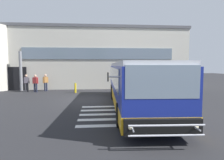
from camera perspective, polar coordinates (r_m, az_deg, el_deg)
ground_plane at (r=13.76m, az=-7.73°, el=-6.16°), size 80.00×90.00×0.02m
bay_paint_stripes at (r=9.73m, az=3.05°, el=-10.54°), size 4.40×3.96×0.01m
terminal_building at (r=25.19m, az=-8.06°, el=6.51°), size 23.62×13.80×6.86m
entry_support_column at (r=20.36m, az=-26.63°, el=2.47°), size 0.28×0.28×3.94m
bus_main_foreground at (r=11.27m, az=6.97°, el=-1.61°), size 3.53×11.70×2.70m
passenger_near_column at (r=19.40m, az=-25.22°, el=-0.54°), size 0.56×0.46×1.68m
passenger_by_doorway at (r=18.83m, az=-22.84°, el=-0.71°), size 0.58×0.30×1.68m
passenger_at_curb_edge at (r=19.22m, az=-20.05°, el=-0.53°), size 0.44×0.45×1.68m
safety_bollard_yellow at (r=17.34m, az=-11.38°, el=-2.46°), size 0.18×0.18×0.90m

